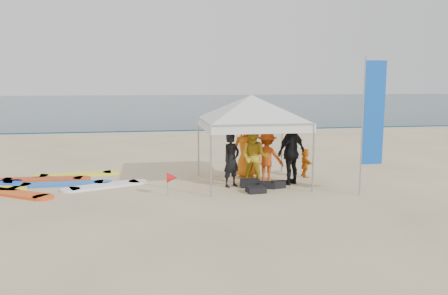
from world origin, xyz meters
name	(u,v)px	position (x,y,z in m)	size (l,w,h in m)	color
ground	(200,218)	(0.00, 0.00, 0.00)	(120.00, 120.00, 0.00)	beige
ocean	(155,102)	(0.00, 60.00, 0.04)	(160.00, 84.00, 0.08)	#0C2633
shoreline_foam	(166,131)	(0.00, 18.20, 0.00)	(160.00, 1.20, 0.01)	silver
person_black_a	(231,160)	(1.26, 2.86, 0.79)	(0.58, 0.38, 1.58)	black
person_yellow	(254,157)	(1.91, 2.74, 0.87)	(0.84, 0.66, 1.74)	gold
person_orange_a	(267,157)	(2.42, 3.20, 0.78)	(1.01, 0.58, 1.57)	#CB4712
person_black_b	(291,152)	(3.07, 2.86, 0.97)	(1.14, 0.47, 1.94)	black
person_orange_b	(246,149)	(1.99, 4.11, 0.91)	(0.89, 0.58, 1.82)	orange
person_seated	(305,163)	(3.86, 3.77, 0.46)	(0.85, 0.27, 0.92)	orange
canopy_tent	(251,95)	(1.93, 3.24, 2.65)	(4.03, 4.03, 3.04)	#A5A5A8
feather_flag	(373,115)	(4.76, 1.27, 2.18)	(0.62, 0.04, 3.70)	#A5A5A8
marker_pennant	(172,178)	(-0.51, 2.09, 0.49)	(0.28, 0.28, 0.64)	#A5A5A8
gear_pile	(260,185)	(2.00, 2.44, 0.10)	(1.28, 1.11, 0.22)	black
surfboard_spread	(31,185)	(-4.55, 3.93, 0.03)	(5.99, 3.50, 0.07)	green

